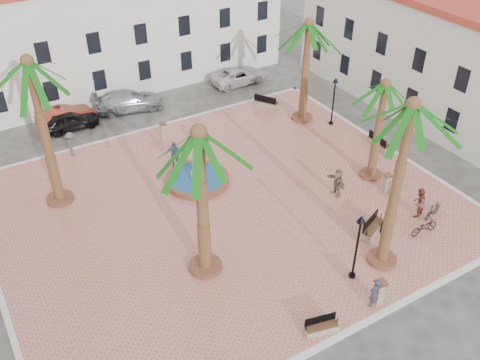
{
  "coord_description": "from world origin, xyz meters",
  "views": [
    {
      "loc": [
        -12.23,
        -22.14,
        19.65
      ],
      "look_at": [
        1.0,
        0.0,
        1.6
      ],
      "focal_mm": 40.0,
      "sensor_mm": 36.0,
      "label": 1
    }
  ],
  "objects": [
    {
      "name": "fountain",
      "position": [
        -0.37,
        2.97,
        0.43
      ],
      "size": [
        4.03,
        4.03,
        2.08
      ],
      "color": "brown",
      "rests_on": "plaza"
    },
    {
      "name": "bench_e",
      "position": [
        12.38,
        0.21,
        0.44
      ],
      "size": [
        0.79,
        2.01,
        1.03
      ],
      "rotation": [
        0.0,
        0.0,
        1.47
      ],
      "color": "gray",
      "rests_on": "plaza"
    },
    {
      "name": "bollard_e",
      "position": [
        9.1,
        -3.9,
        0.81
      ],
      "size": [
        0.5,
        0.5,
        1.28
      ],
      "rotation": [
        0.0,
        0.0,
        -0.1
      ],
      "color": "gray",
      "rests_on": "plaza"
    },
    {
      "name": "car_silver",
      "position": [
        -0.32,
        14.77,
        0.77
      ],
      "size": [
        5.64,
        3.26,
        1.54
      ],
      "primitive_type": "imported",
      "rotation": [
        0.0,
        0.0,
        1.35
      ],
      "color": "#989AA0",
      "rests_on": "ground"
    },
    {
      "name": "kerb_n",
      "position": [
        0.0,
        11.0,
        0.08
      ],
      "size": [
        26.3,
        0.3,
        0.16
      ],
      "primitive_type": "cube",
      "color": "silver",
      "rests_on": "ground"
    },
    {
      "name": "pedestrian_north",
      "position": [
        -6.18,
        10.17,
        1.02
      ],
      "size": [
        0.88,
        1.24,
        1.74
      ],
      "primitive_type": "imported",
      "rotation": [
        0.0,
        0.0,
        1.34
      ],
      "color": "#505156",
      "rests_on": "plaza"
    },
    {
      "name": "bollard_se",
      "position": [
        2.45,
        -10.4,
        0.87
      ],
      "size": [
        0.56,
        0.56,
        1.39
      ],
      "rotation": [
        0.0,
        0.0,
        -0.12
      ],
      "color": "gray",
      "rests_on": "plaza"
    },
    {
      "name": "pedestrian_east",
      "position": [
        6.33,
        -2.55,
        1.05
      ],
      "size": [
        0.61,
        1.69,
        1.8
      ],
      "primitive_type": "imported",
      "rotation": [
        0.0,
        0.0,
        -1.62
      ],
      "color": "#716758",
      "rests_on": "plaza"
    },
    {
      "name": "kerb_e",
      "position": [
        13.0,
        0.0,
        0.08
      ],
      "size": [
        0.3,
        22.3,
        0.16
      ],
      "primitive_type": "cube",
      "color": "silver",
      "rests_on": "ground"
    },
    {
      "name": "palm_ne",
      "position": [
        10.29,
        6.35,
        6.7
      ],
      "size": [
        5.25,
        5.25,
        7.78
      ],
      "color": "brown",
      "rests_on": "plaza"
    },
    {
      "name": "bicycle_b",
      "position": [
        9.7,
        -7.1,
        0.61
      ],
      "size": [
        1.59,
        0.73,
        0.92
      ],
      "primitive_type": "imported",
      "rotation": [
        0.0,
        0.0,
        1.77
      ],
      "color": "black",
      "rests_on": "plaza"
    },
    {
      "name": "lamppost_s",
      "position": [
        2.56,
        -8.44,
        2.82
      ],
      "size": [
        0.43,
        0.43,
        3.94
      ],
      "color": "black",
      "rests_on": "plaza"
    },
    {
      "name": "bicycle_a",
      "position": [
        8.16,
        -7.88,
        0.62
      ],
      "size": [
        1.81,
        0.73,
        0.93
      ],
      "primitive_type": "imported",
      "rotation": [
        0.0,
        0.0,
        1.51
      ],
      "color": "black",
      "rests_on": "plaza"
    },
    {
      "name": "lamppost_e",
      "position": [
        11.68,
        4.58,
        2.69
      ],
      "size": [
        0.41,
        0.41,
        3.75
      ],
      "color": "black",
      "rests_on": "plaza"
    },
    {
      "name": "palm_sw",
      "position": [
        -3.52,
        -4.1,
        7.27
      ],
      "size": [
        5.66,
        5.66,
        8.44
      ],
      "color": "brown",
      "rests_on": "plaza"
    },
    {
      "name": "bollard_n",
      "position": [
        -0.02,
        8.9,
        0.84
      ],
      "size": [
        0.54,
        0.54,
        1.33
      ],
      "rotation": [
        0.0,
        0.0,
        -0.17
      ],
      "color": "gray",
      "rests_on": "plaza"
    },
    {
      "name": "litter_bin",
      "position": [
        6.33,
        -6.7,
        0.49
      ],
      "size": [
        0.35,
        0.35,
        0.68
      ],
      "primitive_type": "cylinder",
      "color": "black",
      "rests_on": "plaza"
    },
    {
      "name": "palm_s",
      "position": [
        4.64,
        -8.34,
        8.33
      ],
      "size": [
        5.07,
        5.07,
        9.45
      ],
      "color": "brown",
      "rests_on": "plaza"
    },
    {
      "name": "building_north",
      "position": [
        -0.0,
        19.99,
        4.77
      ],
      "size": [
        30.4,
        7.4,
        9.5
      ],
      "color": "white",
      "rests_on": "ground"
    },
    {
      "name": "bench_s",
      "position": [
        -0.94,
        -10.38,
        0.39
      ],
      "size": [
        1.68,
        0.84,
        0.85
      ],
      "rotation": [
        0.0,
        0.0,
        -0.23
      ],
      "color": "gray",
      "rests_on": "plaza"
    },
    {
      "name": "pedestrian_fountain_a",
      "position": [
        1.69,
        5.73,
        1.07
      ],
      "size": [
        0.93,
        0.63,
        1.85
      ],
      "primitive_type": "imported",
      "rotation": [
        0.0,
        0.0,
        0.05
      ],
      "color": "gray",
      "rests_on": "plaza"
    },
    {
      "name": "building_east",
      "position": [
        19.99,
        2.0,
        4.52
      ],
      "size": [
        7.4,
        26.4,
        9.0
      ],
      "rotation": [
        0.0,
        0.0,
        1.57
      ],
      "color": "white",
      "rests_on": "ground"
    },
    {
      "name": "palm_e",
      "position": [
        9.53,
        -2.12,
        5.83
      ],
      "size": [
        4.71,
        4.71,
        6.77
      ],
      "color": "brown",
      "rests_on": "plaza"
    },
    {
      "name": "bench_ne",
      "position": [
        9.02,
        9.39,
        0.44
      ],
      "size": [
        1.55,
        1.99,
        1.04
      ],
      "rotation": [
        0.0,
        0.0,
        2.12
      ],
      "color": "gray",
      "rests_on": "plaza"
    },
    {
      "name": "plaza",
      "position": [
        0.0,
        0.0,
        0.07
      ],
      "size": [
        26.0,
        22.0,
        0.15
      ],
      "primitive_type": "cube",
      "color": "#D87F70",
      "rests_on": "ground"
    },
    {
      "name": "pedestrian_fountain_b",
      "position": [
        -0.84,
        5.22,
        1.12
      ],
      "size": [
        1.21,
        1.03,
        1.94
      ],
      "primitive_type": "imported",
      "rotation": [
        0.0,
        0.0,
        -0.6
      ],
      "color": "#3C4762",
      "rests_on": "plaza"
    },
    {
      "name": "cyclist_a",
      "position": [
        2.13,
        -10.4,
        0.98
      ],
      "size": [
        0.65,
        0.47,
        1.66
      ],
      "primitive_type": "imported",
      "rotation": [
        0.0,
        0.0,
        3.27
      ],
      "color": "#313345",
      "rests_on": "plaza"
    },
    {
      "name": "car_black",
      "position": [
        -5.23,
        14.09,
        0.72
      ],
      "size": [
        4.25,
        1.71,
        1.45
      ],
      "primitive_type": "imported",
      "rotation": [
        0.0,
        0.0,
        1.57
      ],
      "color": "black",
      "rests_on": "ground"
    },
    {
      "name": "cyclist_b",
      "position": [
        9.01,
        -6.54,
        1.08
      ],
      "size": [
        1.08,
        0.96,
        1.85
      ],
      "primitive_type": "imported",
      "rotation": [
        0.0,
        0.0,
        3.47
      ],
      "color": "brown",
      "rests_on": "plaza"
    },
    {
      "name": "kerb_s",
      "position": [
        0.0,
        -11.0,
        0.08
      ],
      "size": [
        26.3,
        0.3,
        0.16
      ],
      "primitive_type": "cube",
      "color": "silver",
      "rests_on": "ground"
    },
    {
      "name": "bench_se",
      "position": [
        5.76,
        -6.41,
        0.44
      ],
      "size": [
        2.02,
        1.29,
        1.02
      ],
      "rotation": [
        0.0,
        0.0,
        0.4
      ],
      "color": "gray",
      "rests_on": "plaza"
    },
    {
      "name": "car_white",
      "position": [
        9.59,
        14.61,
        0.68
      ],
      "size": [
        4.96,
        2.38,
        1.36
      ],
      "primitive_type": "imported",
      "rotation": [
        0.0,
        0.0,
        1.59
      ],
      "color": "silver",
      "rests_on": "ground"
    },
    {
      "name": "car_red",
      "position": [
        -5.23,
        14.93,
        0.69
      ],
      "size": [
        4.34,
        1.93,
        1.38
      ],
      "primitive_type": "imported",
      "rotation": [
        0.0,
        0.0,
        1.68
      ],
      "color": "#AC3521",
      "rests_on": "ground"
    },
    {
      "name": "palm_nw",
      "position": [
        -8.34,
        5.53,
        8.13
      ],
      "size": [
        5.22,
        5.22,
        9.26
      ],
      "color": "brown",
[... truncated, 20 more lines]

